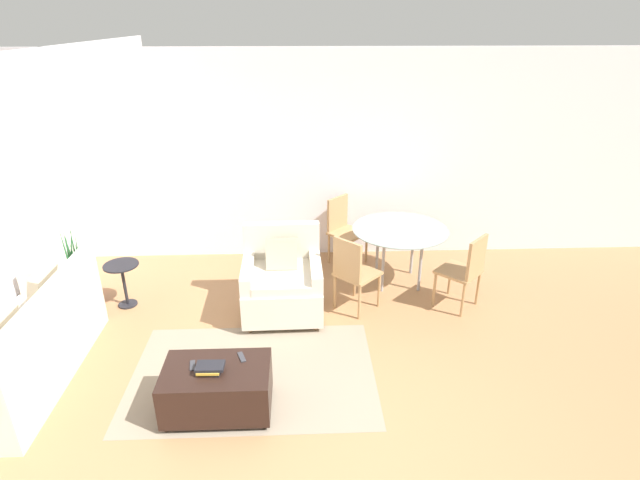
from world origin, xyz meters
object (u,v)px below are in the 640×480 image
tv_remote_secondary (242,357)px  side_table (123,277)px  tv_remote_primary (192,365)px  potted_plant (79,283)px  dining_chair_near_left (353,270)px  ottoman (217,388)px  dining_chair_near_right (466,267)px  dining_chair_far_left (343,226)px  couch (27,350)px  book_stack (210,368)px  dining_table (400,234)px  armchair (282,283)px

tv_remote_secondary → side_table: side_table is taller
tv_remote_primary → potted_plant: bearing=132.9°
potted_plant → dining_chair_near_left: potted_plant is taller
ottoman → dining_chair_near_right: bearing=30.9°
dining_chair_far_left → tv_remote_secondary: bearing=-112.2°
dining_chair_near_right → couch: bearing=-166.5°
dining_chair_far_left → book_stack: bearing=-115.0°
dining_table → dining_chair_far_left: 0.91m
ottoman → dining_table: bearing=48.5°
couch → potted_plant: (-0.08, 1.35, -0.06)m
armchair → dining_chair_far_left: bearing=58.3°
ottoman → dining_table: 2.94m
tv_remote_primary → side_table: 2.04m
armchair → tv_remote_secondary: bearing=-102.4°
tv_remote_primary → side_table: (-1.11, 1.70, -0.06)m
armchair → dining_chair_far_left: (0.78, 1.27, 0.15)m
couch → tv_remote_secondary: (1.98, -0.35, 0.12)m
armchair → ottoman: bearing=-108.2°
couch → dining_table: 4.09m
book_stack → dining_chair_near_right: (2.60, 1.57, 0.06)m
side_table → dining_chair_near_right: (3.88, -0.21, 0.15)m
ottoman → tv_remote_primary: (-0.20, 0.05, 0.20)m
potted_plant → dining_chair_near_left: (3.15, -0.30, 0.27)m
side_table → dining_chair_far_left: bearing=22.2°
couch → armchair: bearing=24.6°
armchair → dining_chair_near_left: size_ratio=1.06×
couch → side_table: size_ratio=3.57×
dining_chair_near_left → dining_table: bearing=45.0°
ottoman → potted_plant: bearing=135.3°
armchair → book_stack: 1.67m
dining_table → dining_chair_near_left: bearing=-135.0°
book_stack → potted_plant: 2.62m
couch → tv_remote_primary: couch is taller
armchair → book_stack: (-0.55, -1.57, 0.09)m
tv_remote_secondary → side_table: bearing=133.2°
armchair → dining_table: (1.42, 0.63, 0.29)m
ottoman → dining_chair_far_left: (1.29, 2.81, 0.29)m
armchair → dining_chair_far_left: 1.50m
book_stack → tv_remote_primary: bearing=153.4°
tv_remote_primary → couch: bearing=164.4°
couch → ottoman: (1.78, -0.49, -0.08)m
side_table → dining_chair_far_left: size_ratio=0.59×
armchair → book_stack: size_ratio=4.12×
couch → potted_plant: potted_plant is taller
book_stack → dining_chair_far_left: bearing=65.0°
side_table → tv_remote_secondary: bearing=-46.8°
tv_remote_primary → dining_chair_near_left: (1.49, 1.49, 0.09)m
couch → tv_remote_primary: bearing=-15.6°
book_stack → side_table: side_table is taller
ottoman → tv_remote_secondary: 0.32m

